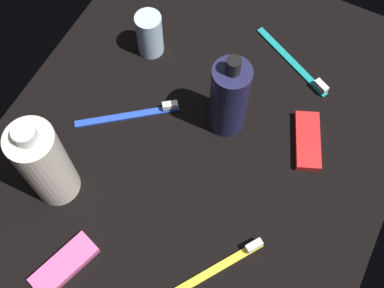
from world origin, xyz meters
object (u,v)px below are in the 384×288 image
object	(u,v)px
toothbrush_teal	(296,64)
deodorant_stick	(150,34)
snack_bar_red	(308,141)
lotion_bottle	(229,98)
toothbrush_yellow	(217,268)
snack_bar_pink	(64,265)
bodywash_bottle	(45,164)
toothbrush_blue	(134,114)

from	to	relation	value
toothbrush_teal	deodorant_stick	bearing A→B (deg)	-71.01
deodorant_stick	snack_bar_red	bearing A→B (deg)	81.57
lotion_bottle	toothbrush_yellow	world-z (taller)	lotion_bottle
snack_bar_pink	snack_bar_red	size ratio (longest dim) A/B	1.00
bodywash_bottle	toothbrush_blue	size ratio (longest dim) A/B	1.29
bodywash_bottle	toothbrush_teal	xyz separation A→B (cm)	(-38.73, 25.17, -8.17)
lotion_bottle	deodorant_stick	distance (cm)	20.40
lotion_bottle	toothbrush_blue	size ratio (longest dim) A/B	1.20
toothbrush_yellow	snack_bar_pink	size ratio (longest dim) A/B	1.51
toothbrush_blue	snack_bar_red	distance (cm)	29.68
toothbrush_blue	lotion_bottle	bearing A→B (deg)	113.09
toothbrush_blue	bodywash_bottle	bearing A→B (deg)	-14.59
toothbrush_teal	toothbrush_yellow	distance (cm)	39.22
bodywash_bottle	toothbrush_blue	world-z (taller)	bodywash_bottle
deodorant_stick	toothbrush_yellow	size ratio (longest dim) A/B	0.56
toothbrush_blue	snack_bar_red	size ratio (longest dim) A/B	1.44
toothbrush_blue	toothbrush_teal	bearing A→B (deg)	136.72
bodywash_bottle	toothbrush_yellow	world-z (taller)	bodywash_bottle
deodorant_stick	snack_bar_pink	world-z (taller)	deodorant_stick
bodywash_bottle	toothbrush_blue	xyz separation A→B (cm)	(-16.59, 4.32, -8.17)
snack_bar_pink	toothbrush_teal	bearing A→B (deg)	178.82
bodywash_bottle	deodorant_stick	xyz separation A→B (cm)	(-30.14, 0.21, -4.40)
toothbrush_teal	snack_bar_pink	bearing A→B (deg)	-19.17
snack_bar_red	toothbrush_teal	bearing A→B (deg)	-174.02
toothbrush_teal	toothbrush_blue	world-z (taller)	same
bodywash_bottle	toothbrush_yellow	size ratio (longest dim) A/B	1.23
toothbrush_yellow	toothbrush_blue	size ratio (longest dim) A/B	1.05
bodywash_bottle	deodorant_stick	world-z (taller)	bodywash_bottle
toothbrush_teal	snack_bar_pink	distance (cm)	52.02
bodywash_bottle	snack_bar_red	bearing A→B (deg)	127.78
toothbrush_teal	snack_bar_pink	world-z (taller)	toothbrush_teal
toothbrush_yellow	deodorant_stick	bearing A→B (deg)	-137.18
deodorant_stick	toothbrush_yellow	world-z (taller)	deodorant_stick
deodorant_stick	snack_bar_pink	bearing A→B (deg)	11.00
bodywash_bottle	snack_bar_pink	size ratio (longest dim) A/B	1.85
deodorant_stick	toothbrush_yellow	xyz separation A→B (cm)	(30.49, 28.26, -3.77)
deodorant_stick	toothbrush_blue	xyz separation A→B (cm)	(13.55, 4.11, -3.77)
lotion_bottle	toothbrush_teal	world-z (taller)	lotion_bottle
toothbrush_teal	toothbrush_blue	distance (cm)	30.42
deodorant_stick	lotion_bottle	bearing A→B (deg)	68.66
lotion_bottle	snack_bar_red	xyz separation A→B (cm)	(-2.51, 13.74, -7.07)
lotion_bottle	toothbrush_teal	bearing A→B (deg)	158.60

